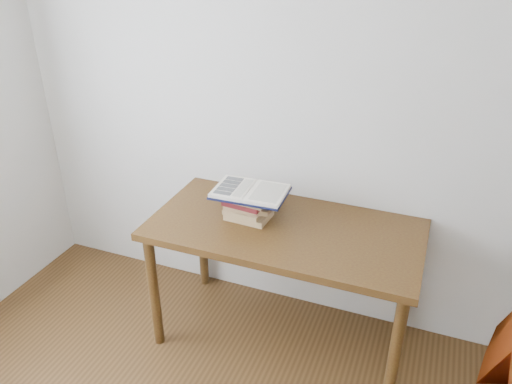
% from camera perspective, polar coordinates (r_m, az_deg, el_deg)
% --- Properties ---
extents(room_shell, '(3.54, 3.54, 2.62)m').
position_cam_1_polar(room_shell, '(1.33, -22.76, -0.10)').
color(room_shell, silver).
rests_on(room_shell, ground).
extents(desk, '(1.47, 0.73, 0.79)m').
position_cam_1_polar(desk, '(2.75, 3.24, -5.67)').
color(desk, '#4D3613').
rests_on(desk, ground).
extents(book_stack, '(0.27, 0.20, 0.15)m').
position_cam_1_polar(book_stack, '(2.74, -1.01, -1.67)').
color(book_stack, '#9C8050').
rests_on(book_stack, desk).
extents(open_book, '(0.41, 0.29, 0.03)m').
position_cam_1_polar(open_book, '(2.71, -0.65, 0.05)').
color(open_book, black).
rests_on(open_book, book_stack).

